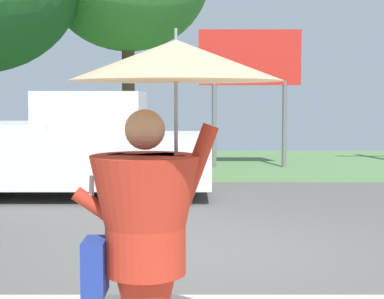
% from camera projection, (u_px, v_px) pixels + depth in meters
% --- Properties ---
extents(ground_plane, '(40.00, 22.00, 0.20)m').
position_uv_depth(ground_plane, '(207.00, 210.00, 10.11)').
color(ground_plane, '#565451').
extents(monk_pedestrian, '(1.15, 1.15, 2.13)m').
position_uv_depth(monk_pedestrian, '(156.00, 208.00, 3.40)').
color(monk_pedestrian, '#B22D1E').
rests_on(monk_pedestrian, ground_plane).
extents(pickup_truck, '(5.20, 2.28, 1.88)m').
position_uv_depth(pickup_truck, '(68.00, 148.00, 11.16)').
color(pickup_truck, silver).
rests_on(pickup_truck, ground_plane).
extents(roadside_billboard, '(2.60, 0.12, 3.50)m').
position_uv_depth(roadside_billboard, '(251.00, 67.00, 15.84)').
color(roadside_billboard, slate).
rests_on(roadside_billboard, ground_plane).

